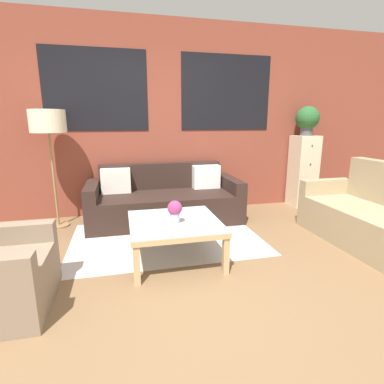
{
  "coord_description": "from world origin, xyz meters",
  "views": [
    {
      "loc": [
        -0.67,
        -2.13,
        1.39
      ],
      "look_at": [
        0.15,
        1.28,
        0.55
      ],
      "focal_mm": 28.0,
      "sensor_mm": 36.0,
      "label": 1
    }
  ],
  "objects_px": {
    "couch_dark": "(164,201)",
    "potted_plant": "(307,119)",
    "settee_vintage": "(376,219)",
    "drawer_cabinet": "(303,171)",
    "coffee_table": "(174,226)",
    "flower_vase": "(175,210)",
    "floor_lamp": "(48,125)"
  },
  "relations": [
    {
      "from": "couch_dark",
      "to": "potted_plant",
      "type": "bearing_deg",
      "value": 5.58
    },
    {
      "from": "settee_vintage",
      "to": "drawer_cabinet",
      "type": "height_order",
      "value": "drawer_cabinet"
    },
    {
      "from": "couch_dark",
      "to": "coffee_table",
      "type": "relative_size",
      "value": 2.37
    },
    {
      "from": "flower_vase",
      "to": "drawer_cabinet",
      "type": "bearing_deg",
      "value": 33.12
    },
    {
      "from": "settee_vintage",
      "to": "couch_dark",
      "type": "bearing_deg",
      "value": 146.73
    },
    {
      "from": "drawer_cabinet",
      "to": "flower_vase",
      "type": "relative_size",
      "value": 5.17
    },
    {
      "from": "settee_vintage",
      "to": "drawer_cabinet",
      "type": "xyz_separation_m",
      "value": [
        0.14,
        1.67,
        0.27
      ]
    },
    {
      "from": "potted_plant",
      "to": "flower_vase",
      "type": "distance_m",
      "value": 3.02
    },
    {
      "from": "couch_dark",
      "to": "coffee_table",
      "type": "bearing_deg",
      "value": -93.84
    },
    {
      "from": "couch_dark",
      "to": "coffee_table",
      "type": "height_order",
      "value": "couch_dark"
    },
    {
      "from": "coffee_table",
      "to": "floor_lamp",
      "type": "height_order",
      "value": "floor_lamp"
    },
    {
      "from": "couch_dark",
      "to": "flower_vase",
      "type": "bearing_deg",
      "value": -93.92
    },
    {
      "from": "couch_dark",
      "to": "drawer_cabinet",
      "type": "distance_m",
      "value": 2.37
    },
    {
      "from": "settee_vintage",
      "to": "potted_plant",
      "type": "bearing_deg",
      "value": 85.3
    },
    {
      "from": "potted_plant",
      "to": "floor_lamp",
      "type": "bearing_deg",
      "value": -177.6
    },
    {
      "from": "coffee_table",
      "to": "potted_plant",
      "type": "distance_m",
      "value": 3.04
    },
    {
      "from": "coffee_table",
      "to": "potted_plant",
      "type": "relative_size",
      "value": 1.93
    },
    {
      "from": "drawer_cabinet",
      "to": "potted_plant",
      "type": "height_order",
      "value": "potted_plant"
    },
    {
      "from": "coffee_table",
      "to": "potted_plant",
      "type": "height_order",
      "value": "potted_plant"
    },
    {
      "from": "potted_plant",
      "to": "flower_vase",
      "type": "bearing_deg",
      "value": -146.88
    },
    {
      "from": "drawer_cabinet",
      "to": "potted_plant",
      "type": "bearing_deg",
      "value": 90.0
    },
    {
      "from": "floor_lamp",
      "to": "settee_vintage",
      "type": "bearing_deg",
      "value": -22.59
    },
    {
      "from": "floor_lamp",
      "to": "potted_plant",
      "type": "xyz_separation_m",
      "value": [
        3.77,
        0.16,
        0.08
      ]
    },
    {
      "from": "settee_vintage",
      "to": "floor_lamp",
      "type": "height_order",
      "value": "floor_lamp"
    },
    {
      "from": "settee_vintage",
      "to": "floor_lamp",
      "type": "bearing_deg",
      "value": 157.41
    },
    {
      "from": "coffee_table",
      "to": "drawer_cabinet",
      "type": "relative_size",
      "value": 0.76
    },
    {
      "from": "couch_dark",
      "to": "coffee_table",
      "type": "distance_m",
      "value": 1.29
    },
    {
      "from": "floor_lamp",
      "to": "flower_vase",
      "type": "xyz_separation_m",
      "value": [
        1.34,
        -1.43,
        -0.78
      ]
    },
    {
      "from": "settee_vintage",
      "to": "coffee_table",
      "type": "bearing_deg",
      "value": 175.99
    },
    {
      "from": "potted_plant",
      "to": "couch_dark",
      "type": "bearing_deg",
      "value": -174.42
    },
    {
      "from": "coffee_table",
      "to": "drawer_cabinet",
      "type": "distance_m",
      "value": 2.86
    },
    {
      "from": "flower_vase",
      "to": "floor_lamp",
      "type": "bearing_deg",
      "value": 133.29
    }
  ]
}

